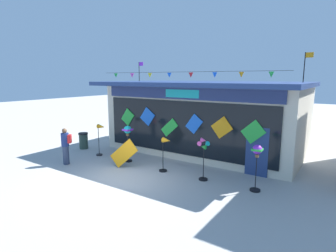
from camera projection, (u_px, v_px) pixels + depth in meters
ground_plane at (122, 179)px, 10.69m from camera, size 80.00×80.00×0.00m
kite_shop_building at (205, 116)px, 14.73m from camera, size 10.17×6.05×5.01m
wind_spinner_far_left at (101, 133)px, 13.72m from camera, size 0.65×0.31×1.63m
wind_spinner_left at (128, 134)px, 12.76m from camera, size 0.37×0.37×1.72m
wind_spinner_center_left at (165, 148)px, 11.38m from camera, size 0.54×0.34×1.49m
wind_spinner_center_right at (203, 152)px, 10.42m from camera, size 0.44×0.35×1.69m
wind_spinner_right at (257, 156)px, 9.40m from camera, size 0.37×0.37×1.67m
person_near_camera at (66, 145)px, 12.45m from camera, size 0.46×0.46×1.68m
trash_bin at (84, 141)px, 15.29m from camera, size 0.52×0.52×0.90m
display_kite_on_ground at (124, 153)px, 12.03m from camera, size 1.30×0.43×1.30m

